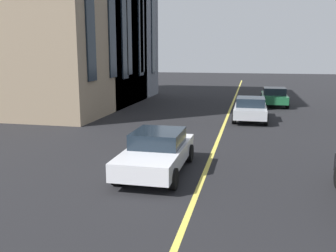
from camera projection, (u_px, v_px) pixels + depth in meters
name	position (u px, v px, depth m)	size (l,w,h in m)	color
lane_centre_line	(215.00, 147.00, 15.77)	(80.00, 0.16, 0.01)	#D8C64C
car_white_parked_b	(157.00, 151.00, 12.33)	(4.40, 1.95, 1.37)	silver
car_silver_near	(250.00, 108.00, 21.88)	(4.40, 1.95, 1.37)	#B7BABF
car_green_parked_a	(274.00, 96.00, 28.01)	(4.40, 1.95, 1.37)	#1E6038
building_left_far	(65.00, 9.00, 30.72)	(11.78, 12.96, 15.03)	slate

